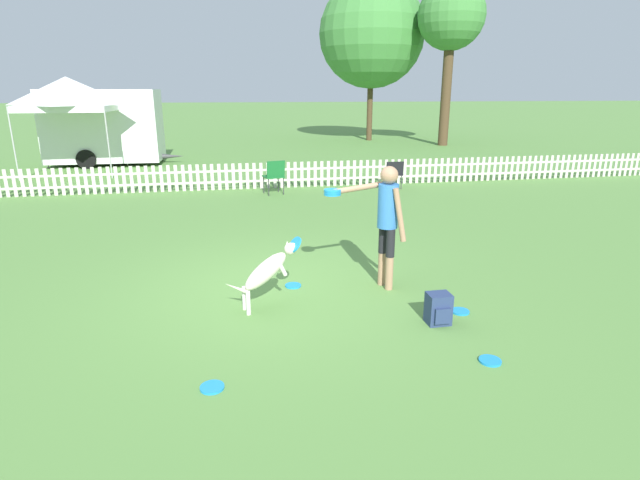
{
  "coord_description": "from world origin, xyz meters",
  "views": [
    {
      "loc": [
        -0.58,
        -6.62,
        2.7
      ],
      "look_at": [
        0.57,
        -0.5,
        0.83
      ],
      "focal_mm": 28.0,
      "sensor_mm": 36.0,
      "label": 1
    }
  ],
  "objects_px": {
    "canopy_tent_main": "(68,94)",
    "tree_right_grove": "(372,34)",
    "frisbee_near_dog": "(460,311)",
    "frisbee_far_scatter": "(293,285)",
    "equipment_trailer": "(104,126)",
    "tree_left_grove": "(451,18)",
    "handler_person": "(385,213)",
    "backpack_on_grass": "(439,309)",
    "frisbee_midfield": "(490,361)",
    "folding_chair_green_right": "(274,174)",
    "folding_chair_center": "(393,172)",
    "leaping_dog": "(268,270)",
    "frisbee_near_handler": "(212,387)"
  },
  "relations": [
    {
      "from": "canopy_tent_main",
      "to": "tree_right_grove",
      "type": "distance_m",
      "value": 16.39
    },
    {
      "from": "leaping_dog",
      "to": "tree_right_grove",
      "type": "distance_m",
      "value": 23.63
    },
    {
      "from": "leaping_dog",
      "to": "equipment_trailer",
      "type": "relative_size",
      "value": 0.21
    },
    {
      "from": "frisbee_midfield",
      "to": "folding_chair_center",
      "type": "xyz_separation_m",
      "value": [
        2.08,
        9.32,
        0.46
      ]
    },
    {
      "from": "folding_chair_center",
      "to": "tree_right_grove",
      "type": "distance_m",
      "value": 15.51
    },
    {
      "from": "folding_chair_center",
      "to": "equipment_trailer",
      "type": "bearing_deg",
      "value": -35.47
    },
    {
      "from": "backpack_on_grass",
      "to": "tree_left_grove",
      "type": "relative_size",
      "value": 0.05
    },
    {
      "from": "frisbee_midfield",
      "to": "tree_left_grove",
      "type": "height_order",
      "value": "tree_left_grove"
    },
    {
      "from": "handler_person",
      "to": "frisbee_far_scatter",
      "type": "relative_size",
      "value": 7.54
    },
    {
      "from": "equipment_trailer",
      "to": "tree_right_grove",
      "type": "bearing_deg",
      "value": 32.01
    },
    {
      "from": "canopy_tent_main",
      "to": "equipment_trailer",
      "type": "relative_size",
      "value": 0.65
    },
    {
      "from": "equipment_trailer",
      "to": "tree_left_grove",
      "type": "bearing_deg",
      "value": 15.97
    },
    {
      "from": "frisbee_far_scatter",
      "to": "canopy_tent_main",
      "type": "bearing_deg",
      "value": 116.65
    },
    {
      "from": "leaping_dog",
      "to": "tree_left_grove",
      "type": "height_order",
      "value": "tree_left_grove"
    },
    {
      "from": "frisbee_far_scatter",
      "to": "folding_chair_center",
      "type": "distance_m",
      "value": 7.87
    },
    {
      "from": "frisbee_midfield",
      "to": "equipment_trailer",
      "type": "height_order",
      "value": "equipment_trailer"
    },
    {
      "from": "tree_left_grove",
      "to": "tree_right_grove",
      "type": "bearing_deg",
      "value": 131.32
    },
    {
      "from": "frisbee_near_dog",
      "to": "frisbee_far_scatter",
      "type": "xyz_separation_m",
      "value": [
        -1.97,
        1.26,
        0.0
      ]
    },
    {
      "from": "folding_chair_center",
      "to": "canopy_tent_main",
      "type": "height_order",
      "value": "canopy_tent_main"
    },
    {
      "from": "frisbee_far_scatter",
      "to": "handler_person",
      "type": "bearing_deg",
      "value": -11.7
    },
    {
      "from": "tree_left_grove",
      "to": "tree_right_grove",
      "type": "relative_size",
      "value": 0.92
    },
    {
      "from": "frisbee_far_scatter",
      "to": "folding_chair_center",
      "type": "bearing_deg",
      "value": 60.97
    },
    {
      "from": "leaping_dog",
      "to": "frisbee_near_dog",
      "type": "height_order",
      "value": "leaping_dog"
    },
    {
      "from": "frisbee_near_handler",
      "to": "frisbee_near_dog",
      "type": "relative_size",
      "value": 1.0
    },
    {
      "from": "canopy_tent_main",
      "to": "frisbee_near_dog",
      "type": "bearing_deg",
      "value": -58.82
    },
    {
      "from": "leaping_dog",
      "to": "frisbee_near_handler",
      "type": "height_order",
      "value": "leaping_dog"
    },
    {
      "from": "frisbee_midfield",
      "to": "equipment_trailer",
      "type": "bearing_deg",
      "value": 113.49
    },
    {
      "from": "frisbee_near_dog",
      "to": "backpack_on_grass",
      "type": "bearing_deg",
      "value": -149.56
    },
    {
      "from": "backpack_on_grass",
      "to": "tree_right_grove",
      "type": "height_order",
      "value": "tree_right_grove"
    },
    {
      "from": "frisbee_far_scatter",
      "to": "tree_left_grove",
      "type": "xyz_separation_m",
      "value": [
        10.16,
        17.74,
        6.02
      ]
    },
    {
      "from": "frisbee_far_scatter",
      "to": "frisbee_near_handler",
      "type": "bearing_deg",
      "value": -114.51
    },
    {
      "from": "frisbee_midfield",
      "to": "backpack_on_grass",
      "type": "bearing_deg",
      "value": 100.29
    },
    {
      "from": "leaping_dog",
      "to": "frisbee_midfield",
      "type": "distance_m",
      "value": 2.82
    },
    {
      "from": "frisbee_midfield",
      "to": "frisbee_near_handler",
      "type": "bearing_deg",
      "value": 179.16
    },
    {
      "from": "folding_chair_center",
      "to": "canopy_tent_main",
      "type": "xyz_separation_m",
      "value": [
        -9.66,
        4.78,
        2.12
      ]
    },
    {
      "from": "frisbee_far_scatter",
      "to": "backpack_on_grass",
      "type": "height_order",
      "value": "backpack_on_grass"
    },
    {
      "from": "backpack_on_grass",
      "to": "folding_chair_green_right",
      "type": "relative_size",
      "value": 0.41
    },
    {
      "from": "folding_chair_green_right",
      "to": "canopy_tent_main",
      "type": "distance_m",
      "value": 8.27
    },
    {
      "from": "folding_chair_center",
      "to": "frisbee_near_handler",
      "type": "bearing_deg",
      "value": 63.29
    },
    {
      "from": "handler_person",
      "to": "tree_right_grove",
      "type": "height_order",
      "value": "tree_right_grove"
    },
    {
      "from": "handler_person",
      "to": "frisbee_near_dog",
      "type": "xyz_separation_m",
      "value": [
        0.72,
        -1.0,
        -1.08
      ]
    },
    {
      "from": "leaping_dog",
      "to": "tree_right_grove",
      "type": "height_order",
      "value": "tree_right_grove"
    },
    {
      "from": "folding_chair_green_right",
      "to": "tree_right_grove",
      "type": "relative_size",
      "value": 0.11
    },
    {
      "from": "handler_person",
      "to": "backpack_on_grass",
      "type": "xyz_separation_m",
      "value": [
        0.31,
        -1.25,
        -0.9
      ]
    },
    {
      "from": "backpack_on_grass",
      "to": "folding_chair_center",
      "type": "relative_size",
      "value": 0.48
    },
    {
      "from": "leaping_dog",
      "to": "canopy_tent_main",
      "type": "xyz_separation_m",
      "value": [
        -5.44,
        12.33,
        2.07
      ]
    },
    {
      "from": "leaping_dog",
      "to": "frisbee_near_dog",
      "type": "relative_size",
      "value": 4.47
    },
    {
      "from": "frisbee_midfield",
      "to": "folding_chair_green_right",
      "type": "bearing_deg",
      "value": 98.29
    },
    {
      "from": "frisbee_near_dog",
      "to": "frisbee_far_scatter",
      "type": "distance_m",
      "value": 2.34
    },
    {
      "from": "leaping_dog",
      "to": "tree_right_grove",
      "type": "bearing_deg",
      "value": 146.85
    }
  ]
}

